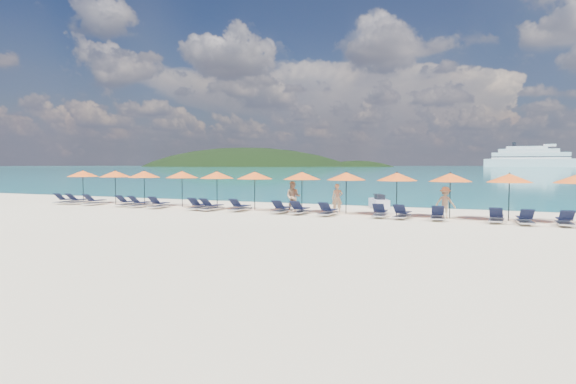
% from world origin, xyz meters
% --- Properties ---
extents(ground, '(1400.00, 1400.00, 0.00)m').
position_xyz_m(ground, '(0.00, 0.00, 0.00)').
color(ground, beige).
extents(sea, '(1600.00, 1300.00, 0.01)m').
position_xyz_m(sea, '(0.00, 660.00, 0.01)').
color(sea, '#1FA9B2').
rests_on(sea, ground).
extents(headland_main, '(374.00, 242.00, 126.50)m').
position_xyz_m(headland_main, '(-300.00, 540.00, -38.00)').
color(headland_main, black).
rests_on(headland_main, ground).
extents(headland_small, '(162.00, 126.00, 85.50)m').
position_xyz_m(headland_small, '(-150.00, 560.00, -35.00)').
color(headland_small, black).
rests_on(headland_small, ground).
extents(cruise_ship, '(126.48, 25.43, 35.01)m').
position_xyz_m(cruise_ship, '(57.71, 619.39, 9.11)').
color(cruise_ship, white).
rests_on(cruise_ship, ground).
extents(jetski, '(1.74, 2.46, 0.82)m').
position_xyz_m(jetski, '(3.52, 8.77, 0.34)').
color(jetski, silver).
rests_on(jetski, ground).
extents(beachgoer_a, '(0.65, 0.49, 1.60)m').
position_xyz_m(beachgoer_a, '(2.13, 4.79, 0.80)').
color(beachgoer_a, tan).
rests_on(beachgoer_a, ground).
extents(beachgoer_b, '(0.89, 0.59, 1.72)m').
position_xyz_m(beachgoer_b, '(-0.25, 4.29, 0.86)').
color(beachgoer_b, tan).
rests_on(beachgoer_b, ground).
extents(beachgoer_c, '(1.08, 0.66, 1.56)m').
position_xyz_m(beachgoer_c, '(7.76, 4.55, 0.78)').
color(beachgoer_c, tan).
rests_on(beachgoer_c, ground).
extents(umbrella_0, '(2.10, 2.10, 2.28)m').
position_xyz_m(umbrella_0, '(-16.14, 4.59, 2.02)').
color(umbrella_0, black).
rests_on(umbrella_0, ground).
extents(umbrella_1, '(2.10, 2.10, 2.28)m').
position_xyz_m(umbrella_1, '(-13.37, 4.72, 2.02)').
color(umbrella_1, black).
rests_on(umbrella_1, ground).
extents(umbrella_2, '(2.10, 2.10, 2.28)m').
position_xyz_m(umbrella_2, '(-10.77, 4.52, 2.02)').
color(umbrella_2, black).
rests_on(umbrella_2, ground).
extents(umbrella_3, '(2.10, 2.10, 2.28)m').
position_xyz_m(umbrella_3, '(-8.00, 4.76, 2.02)').
color(umbrella_3, black).
rests_on(umbrella_3, ground).
extents(umbrella_4, '(2.10, 2.10, 2.28)m').
position_xyz_m(umbrella_4, '(-5.32, 4.55, 2.02)').
color(umbrella_4, black).
rests_on(umbrella_4, ground).
extents(umbrella_5, '(2.10, 2.10, 2.28)m').
position_xyz_m(umbrella_5, '(-2.79, 4.57, 2.02)').
color(umbrella_5, black).
rests_on(umbrella_5, ground).
extents(umbrella_6, '(2.10, 2.10, 2.28)m').
position_xyz_m(umbrella_6, '(0.09, 4.73, 2.02)').
color(umbrella_6, black).
rests_on(umbrella_6, ground).
extents(umbrella_7, '(2.10, 2.10, 2.28)m').
position_xyz_m(umbrella_7, '(2.66, 4.71, 2.02)').
color(umbrella_7, black).
rests_on(umbrella_7, ground).
extents(umbrella_8, '(2.10, 2.10, 2.28)m').
position_xyz_m(umbrella_8, '(5.35, 4.72, 2.02)').
color(umbrella_8, black).
rests_on(umbrella_8, ground).
extents(umbrella_9, '(2.10, 2.10, 2.28)m').
position_xyz_m(umbrella_9, '(7.98, 4.53, 2.02)').
color(umbrella_9, black).
rests_on(umbrella_9, ground).
extents(umbrella_10, '(2.10, 2.10, 2.28)m').
position_xyz_m(umbrella_10, '(10.60, 4.49, 2.02)').
color(umbrella_10, black).
rests_on(umbrella_10, ground).
extents(lounger_0, '(0.75, 1.74, 0.66)m').
position_xyz_m(lounger_0, '(-16.54, 3.45, 0.24)').
color(lounger_0, silver).
rests_on(lounger_0, ground).
extents(lounger_1, '(0.68, 1.72, 0.66)m').
position_xyz_m(lounger_1, '(-15.55, 3.55, 0.24)').
color(lounger_1, silver).
rests_on(lounger_1, ground).
extents(lounger_2, '(0.65, 1.71, 0.66)m').
position_xyz_m(lounger_2, '(-13.96, 3.45, 0.24)').
color(lounger_2, silver).
rests_on(lounger_2, ground).
extents(lounger_3, '(0.64, 1.71, 0.66)m').
position_xyz_m(lounger_3, '(-11.30, 3.52, 0.24)').
color(lounger_3, silver).
rests_on(lounger_3, ground).
extents(lounger_4, '(0.77, 1.75, 0.66)m').
position_xyz_m(lounger_4, '(-10.12, 3.35, 0.24)').
color(lounger_4, silver).
rests_on(lounger_4, ground).
extents(lounger_5, '(0.79, 1.75, 0.66)m').
position_xyz_m(lounger_5, '(-8.64, 3.29, 0.24)').
color(lounger_5, silver).
rests_on(lounger_5, ground).
extents(lounger_6, '(0.71, 1.73, 0.66)m').
position_xyz_m(lounger_6, '(-5.83, 3.35, 0.24)').
color(lounger_6, silver).
rests_on(lounger_6, ground).
extents(lounger_7, '(0.77, 1.75, 0.66)m').
position_xyz_m(lounger_7, '(-4.88, 3.23, 0.24)').
color(lounger_7, silver).
rests_on(lounger_7, ground).
extents(lounger_8, '(0.65, 1.71, 0.66)m').
position_xyz_m(lounger_8, '(-3.23, 3.59, 0.24)').
color(lounger_8, silver).
rests_on(lounger_8, ground).
extents(lounger_9, '(0.62, 1.70, 0.66)m').
position_xyz_m(lounger_9, '(-0.59, 3.53, 0.24)').
color(lounger_9, silver).
rests_on(lounger_9, ground).
extents(lounger_10, '(0.62, 1.70, 0.66)m').
position_xyz_m(lounger_10, '(0.51, 3.42, 0.24)').
color(lounger_10, silver).
rests_on(lounger_10, ground).
extents(lounger_11, '(0.66, 1.71, 0.66)m').
position_xyz_m(lounger_11, '(2.13, 3.29, 0.24)').
color(lounger_11, silver).
rests_on(lounger_11, ground).
extents(lounger_12, '(0.76, 1.75, 0.66)m').
position_xyz_m(lounger_12, '(4.76, 3.55, 0.24)').
color(lounger_12, silver).
rests_on(lounger_12, ground).
extents(lounger_13, '(0.73, 1.74, 0.66)m').
position_xyz_m(lounger_13, '(5.88, 3.43, 0.24)').
color(lounger_13, silver).
rests_on(lounger_13, ground).
extents(lounger_14, '(0.79, 1.75, 0.66)m').
position_xyz_m(lounger_14, '(7.54, 3.44, 0.24)').
color(lounger_14, silver).
rests_on(lounger_14, ground).
extents(lounger_15, '(0.69, 1.72, 0.66)m').
position_xyz_m(lounger_15, '(10.08, 3.49, 0.24)').
color(lounger_15, silver).
rests_on(lounger_15, ground).
extents(lounger_16, '(0.77, 1.75, 0.66)m').
position_xyz_m(lounger_16, '(11.23, 3.25, 0.24)').
color(lounger_16, silver).
rests_on(lounger_16, ground).
extents(lounger_17, '(0.65, 1.71, 0.66)m').
position_xyz_m(lounger_17, '(12.77, 3.36, 0.24)').
color(lounger_17, silver).
rests_on(lounger_17, ground).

